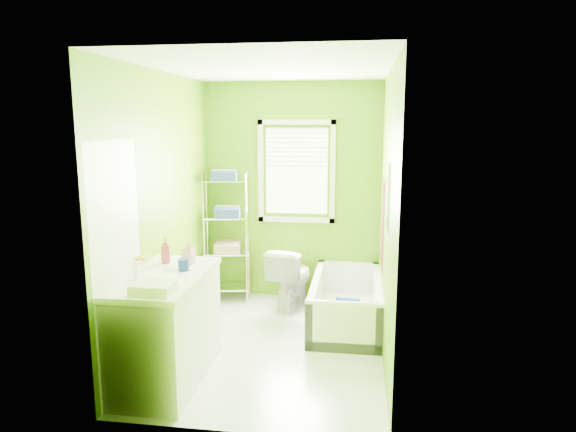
# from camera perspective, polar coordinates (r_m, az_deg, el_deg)

# --- Properties ---
(ground) EXTENTS (2.90, 2.90, 0.00)m
(ground) POSITION_cam_1_polar(r_m,az_deg,el_deg) (5.14, -1.71, -14.07)
(ground) COLOR silver
(ground) RESTS_ON ground
(room_envelope) EXTENTS (2.14, 2.94, 2.62)m
(room_envelope) POSITION_cam_1_polar(r_m,az_deg,el_deg) (4.72, -1.82, 3.28)
(room_envelope) COLOR #578E06
(room_envelope) RESTS_ON ground
(window) EXTENTS (0.92, 0.05, 1.22)m
(window) POSITION_cam_1_polar(r_m,az_deg,el_deg) (6.11, 0.95, 5.55)
(window) COLOR white
(window) RESTS_ON ground
(door) EXTENTS (0.09, 0.80, 2.00)m
(door) POSITION_cam_1_polar(r_m,az_deg,el_deg) (4.21, -18.31, -5.71)
(door) COLOR white
(door) RESTS_ON ground
(right_wall_decor) EXTENTS (0.04, 1.48, 1.17)m
(right_wall_decor) POSITION_cam_1_polar(r_m,az_deg,el_deg) (4.67, 10.77, 0.22)
(right_wall_decor) COLOR #45080B
(right_wall_decor) RESTS_ON ground
(bathtub) EXTENTS (0.73, 1.56, 0.50)m
(bathtub) POSITION_cam_1_polar(r_m,az_deg,el_deg) (5.61, 6.46, -10.22)
(bathtub) COLOR white
(bathtub) RESTS_ON ground
(toilet) EXTENTS (0.56, 0.78, 0.72)m
(toilet) POSITION_cam_1_polar(r_m,az_deg,el_deg) (5.99, 0.36, -6.78)
(toilet) COLOR white
(toilet) RESTS_ON ground
(vanity) EXTENTS (0.62, 1.21, 1.13)m
(vanity) POSITION_cam_1_polar(r_m,az_deg,el_deg) (4.45, -13.36, -11.66)
(vanity) COLOR silver
(vanity) RESTS_ON ground
(wire_shelf_unit) EXTENTS (0.57, 0.46, 1.57)m
(wire_shelf_unit) POSITION_cam_1_polar(r_m,az_deg,el_deg) (6.18, -6.72, -0.64)
(wire_shelf_unit) COLOR silver
(wire_shelf_unit) RESTS_ON ground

